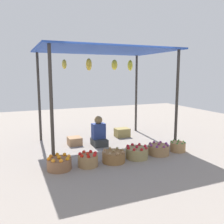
{
  "coord_description": "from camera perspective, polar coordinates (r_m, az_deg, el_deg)",
  "views": [
    {
      "loc": [
        -2.29,
        -5.92,
        1.88
      ],
      "look_at": [
        0.0,
        -0.53,
        0.95
      ],
      "focal_mm": 39.09,
      "sensor_mm": 36.0,
      "label": 1
    }
  ],
  "objects": [
    {
      "name": "ground_plane",
      "position": [
        6.62,
        -1.82,
        -7.48
      ],
      "size": [
        14.0,
        14.0,
        0.0
      ],
      "primitive_type": "plane",
      "color": "gray"
    },
    {
      "name": "basket_oranges",
      "position": [
        5.02,
        -12.24,
        -11.7
      ],
      "size": [
        0.48,
        0.48,
        0.29
      ],
      "color": "#8B5F3F",
      "rests_on": "ground"
    },
    {
      "name": "basket_red_apples",
      "position": [
        5.56,
        5.81,
        -9.43
      ],
      "size": [
        0.51,
        0.51,
        0.29
      ],
      "color": "#958554",
      "rests_on": "ground"
    },
    {
      "name": "basket_purple_onions",
      "position": [
        5.87,
        10.86,
        -8.62
      ],
      "size": [
        0.49,
        0.49,
        0.28
      ],
      "color": "#9C764D",
      "rests_on": "ground"
    },
    {
      "name": "basket_red_tomatoes",
      "position": [
        5.1,
        -5.65,
        -11.12
      ],
      "size": [
        0.41,
        0.41,
        0.3
      ],
      "color": "#9B774B",
      "rests_on": "ground"
    },
    {
      "name": "market_stall_structure",
      "position": [
        6.38,
        -1.9,
        12.7
      ],
      "size": [
        3.35,
        2.39,
        2.48
      ],
      "color": "#38332D",
      "rests_on": "ground"
    },
    {
      "name": "basket_green_chilies",
      "position": [
        6.21,
        15.12,
        -7.83
      ],
      "size": [
        0.37,
        0.37,
        0.26
      ],
      "color": "#A67E50",
      "rests_on": "ground"
    },
    {
      "name": "wooden_crate_stacked_rear",
      "position": [
        6.59,
        -8.73,
        -6.72
      ],
      "size": [
        0.34,
        0.35,
        0.21
      ],
      "primitive_type": "cube",
      "color": "tan",
      "rests_on": "ground"
    },
    {
      "name": "vendor_person",
      "position": [
        6.45,
        -3.11,
        -5.19
      ],
      "size": [
        0.36,
        0.44,
        0.78
      ],
      "color": "#353838",
      "rests_on": "ground"
    },
    {
      "name": "wooden_crate_near_vendor",
      "position": [
        7.34,
        2.38,
        -4.81
      ],
      "size": [
        0.42,
        0.31,
        0.25
      ],
      "primitive_type": "cube",
      "color": "#9D894C",
      "rests_on": "ground"
    },
    {
      "name": "basket_potatoes",
      "position": [
        5.3,
        0.39,
        -10.39
      ],
      "size": [
        0.49,
        0.49,
        0.28
      ],
      "color": "olive",
      "rests_on": "ground"
    }
  ]
}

